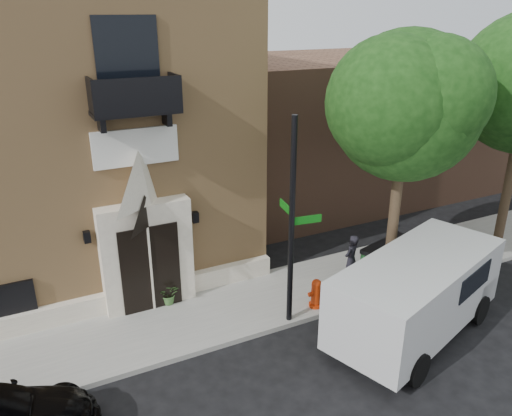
{
  "coord_description": "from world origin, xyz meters",
  "views": [
    {
      "loc": [
        -3.93,
        -10.1,
        8.29
      ],
      "look_at": [
        2.12,
        2.0,
        2.92
      ],
      "focal_mm": 35.0,
      "sensor_mm": 36.0,
      "label": 1
    }
  ],
  "objects_px": {
    "street_sign": "(292,224)",
    "dumpster": "(393,265)",
    "fire_hydrant": "(316,293)",
    "pedestrian_near": "(351,259)",
    "cargo_van": "(421,290)"
  },
  "relations": [
    {
      "from": "dumpster",
      "to": "street_sign",
      "type": "bearing_deg",
      "value": 168.69
    },
    {
      "from": "street_sign",
      "to": "pedestrian_near",
      "type": "height_order",
      "value": "street_sign"
    },
    {
      "from": "fire_hydrant",
      "to": "pedestrian_near",
      "type": "bearing_deg",
      "value": 21.51
    },
    {
      "from": "street_sign",
      "to": "dumpster",
      "type": "distance_m",
      "value": 4.5
    },
    {
      "from": "fire_hydrant",
      "to": "dumpster",
      "type": "xyz_separation_m",
      "value": [
        2.87,
        0.01,
        0.24
      ]
    },
    {
      "from": "fire_hydrant",
      "to": "dumpster",
      "type": "relative_size",
      "value": 0.39
    },
    {
      "from": "street_sign",
      "to": "pedestrian_near",
      "type": "distance_m",
      "value": 3.57
    },
    {
      "from": "street_sign",
      "to": "dumpster",
      "type": "bearing_deg",
      "value": 11.63
    },
    {
      "from": "street_sign",
      "to": "dumpster",
      "type": "relative_size",
      "value": 2.56
    },
    {
      "from": "street_sign",
      "to": "cargo_van",
      "type": "bearing_deg",
      "value": -23.46
    },
    {
      "from": "street_sign",
      "to": "fire_hydrant",
      "type": "xyz_separation_m",
      "value": [
        1.02,
        0.21,
        -2.49
      ]
    },
    {
      "from": "cargo_van",
      "to": "fire_hydrant",
      "type": "bearing_deg",
      "value": 115.06
    },
    {
      "from": "dumpster",
      "to": "pedestrian_near",
      "type": "distance_m",
      "value": 1.33
    },
    {
      "from": "cargo_van",
      "to": "street_sign",
      "type": "xyz_separation_m",
      "value": [
        -2.99,
        1.86,
        1.8
      ]
    },
    {
      "from": "fire_hydrant",
      "to": "cargo_van",
      "type": "bearing_deg",
      "value": -46.38
    }
  ]
}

